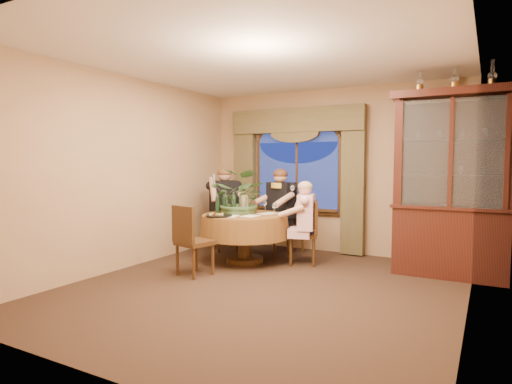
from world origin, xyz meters
The scene contains 36 objects.
floor centered at (0.00, 0.00, 0.00)m, with size 5.00×5.00×0.00m, color black.
wall_back centered at (0.00, 2.50, 1.40)m, with size 4.50×4.50×0.00m, color #A37E56.
wall_right centered at (2.25, 0.00, 1.40)m, with size 5.00×5.00×0.00m, color #A37E56.
ceiling centered at (0.00, 0.00, 2.80)m, with size 5.00×5.00×0.00m, color white.
window centered at (-0.60, 2.43, 1.30)m, with size 1.62×0.10×1.32m, color navy, non-canonical shape.
arched_transom centered at (-0.60, 2.43, 2.08)m, with size 1.60×0.06×0.44m, color navy, non-canonical shape.
drapery_left centered at (-1.63, 2.38, 1.18)m, with size 0.38×0.14×2.32m, color #4B4325.
drapery_right centered at (0.43, 2.38, 1.18)m, with size 0.38×0.14×2.32m, color #4B4325.
swag_valance centered at (-0.60, 2.35, 2.28)m, with size 2.45×0.16×0.42m, color #4B4325, non-canonical shape.
dining_table centered at (-0.89, 1.08, 0.38)m, with size 1.40×1.40×0.75m, color maroon.
china_cabinet centered at (1.96, 1.71, 1.25)m, with size 1.54×0.61×2.51m, color black.
oil_lamp_left centered at (1.52, 1.71, 2.68)m, with size 0.11×0.11×0.34m, color #A5722D, non-canonical shape.
oil_lamp_center centered at (1.96, 1.71, 2.68)m, with size 0.11×0.11×0.34m, color #A5722D, non-canonical shape.
oil_lamp_right centered at (2.40, 1.71, 2.68)m, with size 0.11×0.11×0.34m, color #A5722D, non-canonical shape.
chair_right centered at (-0.06, 1.40, 0.48)m, with size 0.42×0.42×0.96m, color black.
chair_back_right centered at (-0.57, 2.01, 0.48)m, with size 0.42×0.42×0.96m, color black.
chair_back centered at (-1.67, 1.73, 0.48)m, with size 0.42×0.42×0.96m, color black.
chair_front_left centered at (-1.11, 0.10, 0.48)m, with size 0.42×0.42×0.96m, color black.
person_pink centered at (0.03, 1.33, 0.64)m, with size 0.46×0.42×1.27m, color beige, non-canonical shape.
person_back centered at (-1.62, 1.63, 0.73)m, with size 0.53×0.48×1.47m, color black, non-canonical shape.
person_scarf centered at (-0.66, 1.91, 0.72)m, with size 0.52×0.47×1.45m, color black, non-canonical shape.
stoneware_vase centered at (-0.96, 1.18, 0.90)m, with size 0.16×0.16×0.31m, color gray, non-canonical shape.
centerpiece_plant centered at (-1.00, 1.17, 1.34)m, with size 0.89×0.99×0.77m, color #3B5F34.
olive_bowl centered at (-0.87, 1.04, 0.77)m, with size 0.14×0.14×0.04m, color #475D2B.
cheese_platter centered at (-1.08, 0.65, 0.76)m, with size 0.39×0.39×0.02m, color black.
wine_bottle_0 centered at (-1.06, 1.03, 0.92)m, with size 0.07×0.07×0.33m, color black.
wine_bottle_1 centered at (-1.33, 0.99, 0.92)m, with size 0.07×0.07×0.33m, color black.
wine_bottle_2 centered at (-1.25, 1.05, 0.92)m, with size 0.07×0.07×0.33m, color black.
wine_bottle_3 centered at (-1.15, 1.17, 0.92)m, with size 0.07×0.07×0.33m, color tan.
wine_bottle_4 centered at (-1.32, 1.19, 0.92)m, with size 0.07×0.07×0.33m, color tan.
tasting_paper_0 centered at (-0.68, 0.91, 0.75)m, with size 0.21×0.30×0.00m, color white.
tasting_paper_1 centered at (-0.60, 1.30, 0.75)m, with size 0.21×0.30×0.00m, color white.
tasting_paper_2 centered at (-0.94, 0.74, 0.75)m, with size 0.21×0.30×0.00m, color white.
wine_glass_person_pink centered at (-0.44, 1.20, 0.84)m, with size 0.07×0.07×0.18m, color silver, non-canonical shape.
wine_glass_person_back centered at (-1.26, 1.36, 0.84)m, with size 0.07×0.07×0.18m, color silver, non-canonical shape.
wine_glass_person_scarf centered at (-0.77, 1.53, 0.84)m, with size 0.07×0.07×0.18m, color silver, non-canonical shape.
Camera 1 is at (2.41, -4.57, 1.55)m, focal length 30.00 mm.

